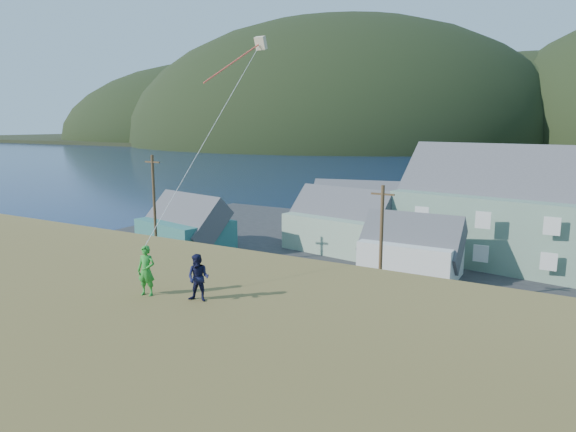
{
  "coord_description": "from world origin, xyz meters",
  "views": [
    {
      "loc": [
        11.77,
        -30.58,
        12.67
      ],
      "look_at": [
        1.16,
        -12.08,
        8.8
      ],
      "focal_mm": 32.0,
      "sensor_mm": 36.0,
      "label": 1
    }
  ],
  "objects_px": {
    "wharf": "(430,213)",
    "shed_palegreen_near": "(341,222)",
    "shed_teal": "(185,226)",
    "shed_white": "(411,248)",
    "shed_palegreen_far": "(357,208)",
    "kite_flyer_green": "(146,271)",
    "kite_flyer_navy": "(198,278)"
  },
  "relations": [
    {
      "from": "shed_teal",
      "to": "shed_palegreen_far",
      "type": "relative_size",
      "value": 0.85
    },
    {
      "from": "wharf",
      "to": "shed_white",
      "type": "distance_m",
      "value": 30.38
    },
    {
      "from": "wharf",
      "to": "shed_teal",
      "type": "bearing_deg",
      "value": -116.07
    },
    {
      "from": "shed_palegreen_near",
      "to": "kite_flyer_green",
      "type": "distance_m",
      "value": 36.4
    },
    {
      "from": "shed_teal",
      "to": "kite_flyer_green",
      "type": "distance_m",
      "value": 34.88
    },
    {
      "from": "shed_teal",
      "to": "kite_flyer_green",
      "type": "height_order",
      "value": "kite_flyer_green"
    },
    {
      "from": "shed_teal",
      "to": "kite_flyer_green",
      "type": "relative_size",
      "value": 6.12
    },
    {
      "from": "shed_teal",
      "to": "shed_white",
      "type": "relative_size",
      "value": 1.24
    },
    {
      "from": "shed_white",
      "to": "shed_palegreen_far",
      "type": "bearing_deg",
      "value": 125.69
    },
    {
      "from": "shed_palegreen_near",
      "to": "shed_white",
      "type": "distance_m",
      "value": 10.46
    },
    {
      "from": "shed_teal",
      "to": "kite_flyer_navy",
      "type": "height_order",
      "value": "kite_flyer_navy"
    },
    {
      "from": "shed_teal",
      "to": "kite_flyer_navy",
      "type": "xyz_separation_m",
      "value": [
        23.61,
        -26.27,
        5.33
      ]
    },
    {
      "from": "shed_palegreen_far",
      "to": "kite_flyer_green",
      "type": "bearing_deg",
      "value": -87.65
    },
    {
      "from": "shed_palegreen_far",
      "to": "kite_flyer_green",
      "type": "height_order",
      "value": "kite_flyer_green"
    },
    {
      "from": "shed_white",
      "to": "shed_palegreen_far",
      "type": "height_order",
      "value": "shed_palegreen_far"
    },
    {
      "from": "wharf",
      "to": "shed_white",
      "type": "xyz_separation_m",
      "value": [
        6.09,
        -29.69,
        2.02
      ]
    },
    {
      "from": "wharf",
      "to": "shed_palegreen_far",
      "type": "bearing_deg",
      "value": -109.52
    },
    {
      "from": "shed_teal",
      "to": "kite_flyer_navy",
      "type": "relative_size",
      "value": 6.69
    },
    {
      "from": "wharf",
      "to": "shed_white",
      "type": "relative_size",
      "value": 3.22
    },
    {
      "from": "shed_palegreen_near",
      "to": "kite_flyer_navy",
      "type": "bearing_deg",
      "value": -63.78
    },
    {
      "from": "shed_palegreen_far",
      "to": "kite_flyer_navy",
      "type": "distance_m",
      "value": 46.52
    },
    {
      "from": "shed_teal",
      "to": "shed_palegreen_near",
      "type": "xyz_separation_m",
      "value": [
        13.11,
        8.3,
        0.23
      ]
    },
    {
      "from": "shed_white",
      "to": "shed_palegreen_far",
      "type": "relative_size",
      "value": 0.69
    },
    {
      "from": "shed_palegreen_far",
      "to": "kite_flyer_navy",
      "type": "xyz_separation_m",
      "value": [
        12.81,
        -44.42,
        5.19
      ]
    },
    {
      "from": "shed_white",
      "to": "kite_flyer_navy",
      "type": "xyz_separation_m",
      "value": [
        1.65,
        -29.01,
        5.47
      ]
    },
    {
      "from": "shed_palegreen_near",
      "to": "shed_white",
      "type": "height_order",
      "value": "shed_palegreen_near"
    },
    {
      "from": "kite_flyer_green",
      "to": "shed_palegreen_near",
      "type": "bearing_deg",
      "value": 89.43
    },
    {
      "from": "wharf",
      "to": "shed_palegreen_near",
      "type": "distance_m",
      "value": 24.41
    },
    {
      "from": "wharf",
      "to": "shed_palegreen_near",
      "type": "relative_size",
      "value": 2.3
    },
    {
      "from": "shed_teal",
      "to": "shed_white",
      "type": "xyz_separation_m",
      "value": [
        21.95,
        2.74,
        -0.14
      ]
    },
    {
      "from": "shed_palegreen_far",
      "to": "kite_flyer_navy",
      "type": "bearing_deg",
      "value": -85.36
    },
    {
      "from": "wharf",
      "to": "kite_flyer_green",
      "type": "xyz_separation_m",
      "value": [
        5.94,
        -59.1,
        7.57
      ]
    }
  ]
}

